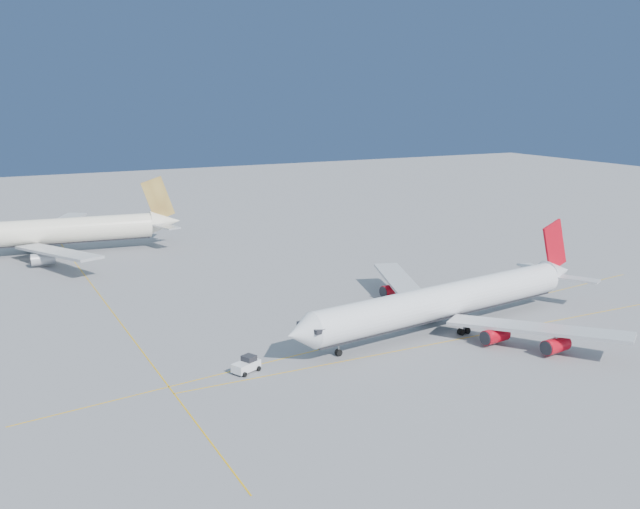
# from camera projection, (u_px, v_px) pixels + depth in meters

# --- Properties ---
(ground) EXTENTS (500.00, 500.00, 0.00)m
(ground) POSITION_uv_depth(u_px,v_px,m) (386.00, 318.00, 118.85)
(ground) COLOR slate
(ground) RESTS_ON ground
(taxiway_lines) EXTENTS (118.86, 140.00, 0.02)m
(taxiway_lines) POSITION_uv_depth(u_px,v_px,m) (290.00, 320.00, 117.82)
(taxiway_lines) COLOR #D59A0B
(taxiway_lines) RESTS_ON ground
(airliner_virgin) EXTENTS (60.81, 54.18, 15.02)m
(airliner_virgin) POSITION_uv_depth(u_px,v_px,m) (450.00, 300.00, 113.07)
(airliner_virgin) COLOR white
(airliner_virgin) RESTS_ON ground
(airliner_etihad) EXTENTS (65.70, 60.38, 17.14)m
(airliner_etihad) POSITION_uv_depth(u_px,v_px,m) (39.00, 233.00, 164.16)
(airliner_etihad) COLOR #F1E7CD
(airliner_etihad) RESTS_ON ground
(pushback_tug) EXTENTS (4.34, 3.58, 2.18)m
(pushback_tug) POSITION_uv_depth(u_px,v_px,m) (247.00, 365.00, 95.69)
(pushback_tug) COLOR white
(pushback_tug) RESTS_ON ground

